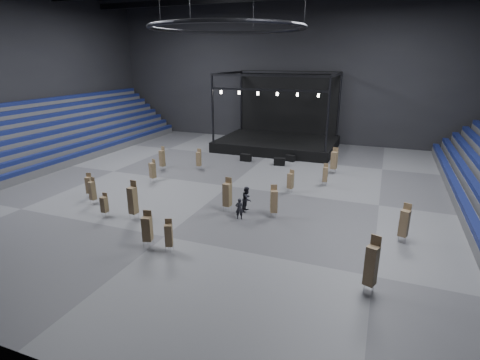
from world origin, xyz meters
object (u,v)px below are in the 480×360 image
(flight_case_mid, at_px, (279,162))
(chair_stack_10, at_px, (104,204))
(chair_stack_4, at_px, (227,194))
(chair_stack_6, at_px, (274,201))
(chair_stack_5, at_px, (147,228))
(chair_stack_9, at_px, (372,264))
(chair_stack_3, at_px, (325,174))
(chair_stack_13, at_px, (133,200))
(man_center, at_px, (239,209))
(chair_stack_12, at_px, (334,160))
(chair_stack_0, at_px, (291,181))
(chair_stack_7, at_px, (199,159))
(chair_stack_14, at_px, (92,190))
(chair_stack_2, at_px, (404,222))
(crew_member, at_px, (247,199))
(chair_stack_1, at_px, (162,158))
(flight_case_right, at_px, (290,158))
(stage, at_px, (279,136))
(chair_stack_11, at_px, (89,185))
(flight_case_left, at_px, (246,158))
(chair_stack_8, at_px, (169,235))
(chair_stack_15, at_px, (153,170))

(flight_case_mid, bearing_deg, chair_stack_10, -114.56)
(chair_stack_4, xyz_separation_m, chair_stack_6, (3.47, 0.20, -0.11))
(chair_stack_5, xyz_separation_m, chair_stack_9, (12.55, -0.00, 0.27))
(chair_stack_3, height_order, chair_stack_6, chair_stack_6)
(chair_stack_13, bearing_deg, chair_stack_4, 37.20)
(chair_stack_13, height_order, man_center, chair_stack_13)
(chair_stack_12, bearing_deg, chair_stack_4, -104.87)
(flight_case_mid, height_order, chair_stack_6, chair_stack_6)
(chair_stack_10, relative_size, chair_stack_12, 0.69)
(chair_stack_0, height_order, chair_stack_12, chair_stack_12)
(chair_stack_6, height_order, chair_stack_7, chair_stack_6)
(chair_stack_9, relative_size, chair_stack_14, 1.38)
(chair_stack_2, xyz_separation_m, crew_member, (-10.60, 1.15, -0.36))
(chair_stack_2, bearing_deg, chair_stack_1, 178.19)
(flight_case_right, relative_size, crew_member, 0.55)
(stage, bearing_deg, chair_stack_14, -108.91)
(chair_stack_3, relative_size, chair_stack_11, 0.98)
(flight_case_mid, relative_size, chair_stack_5, 0.51)
(chair_stack_7, height_order, chair_stack_13, chair_stack_13)
(stage, height_order, chair_stack_13, stage)
(flight_case_right, height_order, chair_stack_10, chair_stack_10)
(chair_stack_7, relative_size, chair_stack_14, 0.99)
(flight_case_left, distance_m, chair_stack_5, 20.54)
(flight_case_right, height_order, chair_stack_8, chair_stack_8)
(chair_stack_2, relative_size, chair_stack_10, 1.42)
(chair_stack_2, xyz_separation_m, chair_stack_11, (-23.50, -0.75, -0.24))
(flight_case_right, relative_size, chair_stack_14, 0.48)
(flight_case_right, xyz_separation_m, chair_stack_2, (11.01, -15.97, 0.95))
(flight_case_mid, height_order, chair_stack_5, chair_stack_5)
(chair_stack_13, distance_m, chair_stack_15, 8.30)
(chair_stack_1, height_order, crew_member, chair_stack_1)
(flight_case_right, bearing_deg, flight_case_left, -159.82)
(chair_stack_6, bearing_deg, chair_stack_0, 67.85)
(flight_case_right, height_order, chair_stack_14, chair_stack_14)
(chair_stack_11, relative_size, man_center, 1.31)
(chair_stack_14, bearing_deg, chair_stack_10, -19.44)
(chair_stack_6, relative_size, chair_stack_15, 1.13)
(chair_stack_11, bearing_deg, chair_stack_9, -30.17)
(stage, height_order, chair_stack_15, stage)
(crew_member, bearing_deg, stage, 8.36)
(chair_stack_6, distance_m, chair_stack_12, 12.66)
(stage, relative_size, chair_stack_10, 8.02)
(chair_stack_15, bearing_deg, chair_stack_11, -92.90)
(flight_case_mid, bearing_deg, chair_stack_6, -76.25)
(chair_stack_2, xyz_separation_m, chair_stack_5, (-14.17, -6.18, -0.08))
(flight_case_left, relative_size, chair_stack_4, 0.46)
(chair_stack_7, bearing_deg, chair_stack_3, -5.93)
(chair_stack_7, bearing_deg, chair_stack_9, -46.33)
(chair_stack_9, bearing_deg, chair_stack_11, -173.68)
(chair_stack_0, distance_m, chair_stack_4, 6.59)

